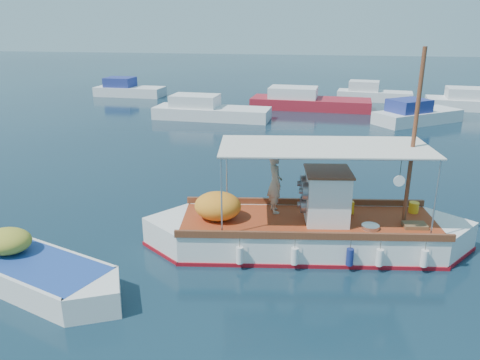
# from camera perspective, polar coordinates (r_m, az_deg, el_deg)

# --- Properties ---
(ground) EXTENTS (160.00, 160.00, 0.00)m
(ground) POSITION_cam_1_polar(r_m,az_deg,el_deg) (14.57, 5.44, -7.34)
(ground) COLOR black
(ground) RESTS_ON ground
(fishing_caique) EXTENTS (9.73, 3.56, 5.99)m
(fishing_caique) POSITION_cam_1_polar(r_m,az_deg,el_deg) (14.00, 8.02, -6.19)
(fishing_caique) COLOR white
(fishing_caique) RESTS_ON ground
(dinghy) EXTENTS (5.84, 3.18, 1.52)m
(dinghy) POSITION_cam_1_polar(r_m,az_deg,el_deg) (13.38, -24.35, -10.10)
(dinghy) COLOR white
(dinghy) RESTS_ON ground
(bg_boat_nw) EXTENTS (7.94, 2.79, 1.80)m
(bg_boat_nw) POSITION_cam_1_polar(r_m,az_deg,el_deg) (32.22, -3.88, 8.32)
(bg_boat_nw) COLOR silver
(bg_boat_nw) RESTS_ON ground
(bg_boat_n) EXTENTS (9.04, 3.33, 1.80)m
(bg_boat_n) POSITION_cam_1_polar(r_m,az_deg,el_deg) (36.27, 8.14, 9.37)
(bg_boat_n) COLOR maroon
(bg_boat_n) RESTS_ON ground
(bg_boat_ne) EXTENTS (6.12, 5.31, 1.80)m
(bg_boat_ne) POSITION_cam_1_polar(r_m,az_deg,el_deg) (32.86, 20.63, 7.36)
(bg_boat_ne) COLOR silver
(bg_boat_ne) RESTS_ON ground
(bg_boat_far_w) EXTENTS (6.08, 2.57, 1.80)m
(bg_boat_far_w) POSITION_cam_1_polar(r_m,az_deg,el_deg) (43.27, -13.50, 10.59)
(bg_boat_far_w) COLOR silver
(bg_boat_far_w) RESTS_ON ground
(bg_boat_far_n) EXTENTS (6.18, 2.74, 1.80)m
(bg_boat_far_n) POSITION_cam_1_polar(r_m,az_deg,el_deg) (41.09, 15.79, 9.97)
(bg_boat_far_n) COLOR silver
(bg_boat_far_n) RESTS_ON ground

